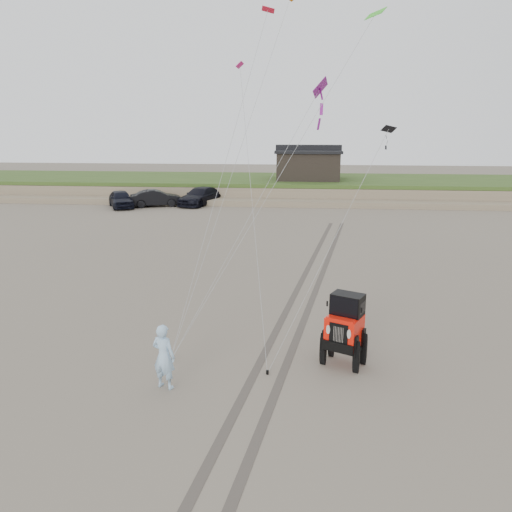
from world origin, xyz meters
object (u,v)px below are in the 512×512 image
object	(u,v)px
truck_a	(121,199)
jeep	(344,338)
truck_c	(200,196)
man	(164,356)
cabin	(308,164)
truck_b	(156,198)

from	to	relation	value
truck_a	jeep	world-z (taller)	jeep
truck_c	jeep	xyz separation A→B (m)	(10.54, -30.11, 0.10)
man	truck_c	bearing A→B (deg)	-62.18
truck_c	truck_a	bearing A→B (deg)	-142.31
cabin	truck_c	bearing A→B (deg)	-146.11
cabin	truck_c	distance (m)	11.78
truck_c	man	distance (m)	32.41
jeep	cabin	bearing A→B (deg)	117.11
jeep	truck_b	bearing A→B (deg)	141.82
cabin	truck_b	xyz separation A→B (m)	(-13.24, -7.70, -2.51)
truck_b	truck_c	world-z (taller)	truck_c
cabin	truck_a	size ratio (longest dim) A/B	1.47
man	cabin	bearing A→B (deg)	-78.05
truck_c	man	world-z (taller)	man
truck_a	truck_c	world-z (taller)	truck_c
cabin	jeep	xyz separation A→B (m)	(0.98, -36.53, -2.37)
truck_c	man	xyz separation A→B (m)	(5.67, -31.91, 0.14)
truck_b	jeep	world-z (taller)	jeep
man	truck_a	bearing A→B (deg)	-49.95
jeep	truck_a	bearing A→B (deg)	146.99
truck_b	jeep	size ratio (longest dim) A/B	0.96
jeep	man	xyz separation A→B (m)	(-4.88, -1.81, 0.04)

